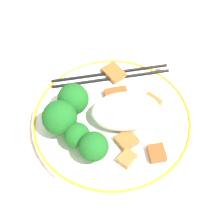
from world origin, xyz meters
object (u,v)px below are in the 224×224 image
plate (112,121)px  broccoli_back_center (60,118)px  broccoli_back_right (77,136)px  broccoli_mid_left (94,147)px  broccoli_back_left (73,99)px  chopsticks (111,76)px

plate → broccoli_back_center: 0.09m
plate → broccoli_back_right: size_ratio=5.54×
broccoli_back_center → broccoli_mid_left: (-0.05, 0.05, -0.00)m
broccoli_back_left → broccoli_mid_left: 0.09m
broccoli_back_right → broccoli_mid_left: 0.04m
broccoli_back_left → broccoli_mid_left: broccoli_back_left is taller
broccoli_back_left → broccoli_mid_left: (-0.03, 0.09, -0.00)m
broccoli_back_center → chopsticks: 0.14m
broccoli_back_right → broccoli_mid_left: bearing=132.5°
broccoli_back_right → chopsticks: bearing=-115.8°
broccoli_mid_left → broccoli_back_left: bearing=-73.7°
broccoli_back_center → broccoli_back_right: 0.04m
broccoli_mid_left → chopsticks: bearing=-104.5°
chopsticks → plate: bearing=85.7°
broccoli_back_left → broccoli_back_center: 0.04m
broccoli_back_left → broccoli_back_right: broccoli_back_left is taller
plate → broccoli_back_right: 0.08m
broccoli_back_left → broccoli_mid_left: size_ratio=1.09×
plate → broccoli_mid_left: size_ratio=4.70×
broccoli_back_left → broccoli_back_center: bearing=57.5°
broccoli_back_center → broccoli_mid_left: broccoli_back_center is taller
broccoli_back_left → broccoli_back_right: (-0.00, 0.06, -0.01)m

